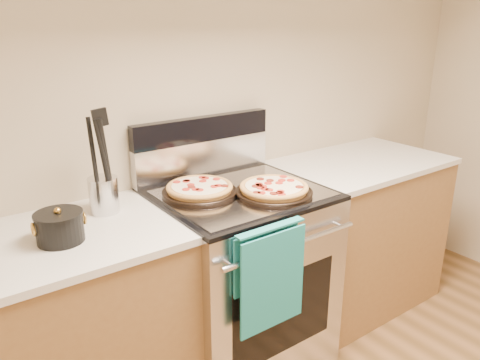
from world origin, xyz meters
TOP-DOWN VIEW (x-y plane):
  - wall_back at (0.00, 2.00)m, footprint 4.00×0.00m
  - range_body at (0.00, 1.65)m, footprint 0.76×0.68m
  - oven_window at (0.00, 1.31)m, footprint 0.56×0.01m
  - cooktop at (0.00, 1.65)m, footprint 0.76×0.68m
  - backsplash_lower at (0.00, 1.96)m, footprint 0.76×0.06m
  - backsplash_upper at (0.00, 1.96)m, footprint 0.76×0.06m
  - oven_handle at (0.00, 1.27)m, footprint 0.70×0.03m
  - dish_towel at (-0.12, 1.27)m, footprint 0.32×0.05m
  - foil_sheet at (0.00, 1.62)m, footprint 0.70×0.55m
  - cabinet_left at (-0.88, 1.68)m, footprint 1.00×0.62m
  - countertop_left at (-0.88, 1.68)m, footprint 1.02×0.64m
  - cabinet_right at (0.88, 1.68)m, footprint 1.00×0.62m
  - countertop_right at (0.88, 1.68)m, footprint 1.02×0.64m
  - pepperoni_pizza_back at (-0.17, 1.72)m, footprint 0.44×0.44m
  - pepperoni_pizza_front at (0.10, 1.52)m, footprint 0.38×0.38m
  - utensil_crock at (-0.58, 1.81)m, footprint 0.15×0.15m
  - saucepan at (-0.81, 1.63)m, footprint 0.17×0.17m

SIDE VIEW (x-z plane):
  - cabinet_left at x=-0.88m, z-range 0.00..0.88m
  - cabinet_right at x=0.88m, z-range 0.00..0.88m
  - range_body at x=0.00m, z-range 0.00..0.90m
  - oven_window at x=0.00m, z-range 0.25..0.65m
  - dish_towel at x=-0.12m, z-range 0.49..0.91m
  - oven_handle at x=0.00m, z-range 0.79..0.81m
  - countertop_left at x=-0.88m, z-range 0.88..0.91m
  - countertop_right at x=0.88m, z-range 0.88..0.91m
  - cooktop at x=0.00m, z-range 0.90..0.92m
  - foil_sheet at x=0.00m, z-range 0.92..0.93m
  - pepperoni_pizza_back at x=-0.17m, z-range 0.93..0.97m
  - pepperoni_pizza_front at x=0.10m, z-range 0.93..0.97m
  - saucepan at x=-0.81m, z-range 0.91..1.01m
  - utensil_crock at x=-0.58m, z-range 0.91..1.06m
  - backsplash_lower at x=0.00m, z-range 0.92..1.10m
  - backsplash_upper at x=0.00m, z-range 1.10..1.22m
  - wall_back at x=0.00m, z-range -0.65..3.35m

